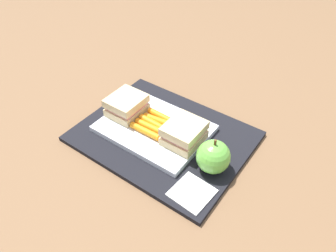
# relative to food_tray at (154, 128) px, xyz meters

# --- Properties ---
(ground_plane) EXTENTS (2.40, 2.40, 0.00)m
(ground_plane) POSITION_rel_food_tray_xyz_m (0.03, 0.00, -0.02)
(ground_plane) COLOR brown
(lunchbag_mat) EXTENTS (0.36, 0.28, 0.01)m
(lunchbag_mat) POSITION_rel_food_tray_xyz_m (0.03, 0.00, -0.01)
(lunchbag_mat) COLOR black
(lunchbag_mat) RESTS_ON ground_plane
(food_tray) EXTENTS (0.23, 0.17, 0.01)m
(food_tray) POSITION_rel_food_tray_xyz_m (0.00, 0.00, 0.00)
(food_tray) COLOR white
(food_tray) RESTS_ON lunchbag_mat
(sandwich_half_left) EXTENTS (0.07, 0.08, 0.04)m
(sandwich_half_left) POSITION_rel_food_tray_xyz_m (-0.08, 0.00, 0.03)
(sandwich_half_left) COLOR #DBC189
(sandwich_half_left) RESTS_ON food_tray
(sandwich_half_right) EXTENTS (0.07, 0.08, 0.04)m
(sandwich_half_right) POSITION_rel_food_tray_xyz_m (0.08, 0.00, 0.03)
(sandwich_half_right) COLOR #DBC189
(sandwich_half_right) RESTS_ON food_tray
(carrot_sticks_bundle) EXTENTS (0.08, 0.07, 0.02)m
(carrot_sticks_bundle) POSITION_rel_food_tray_xyz_m (-0.00, -0.00, 0.01)
(carrot_sticks_bundle) COLOR orange
(carrot_sticks_bundle) RESTS_ON food_tray
(apple) EXTENTS (0.07, 0.07, 0.08)m
(apple) POSITION_rel_food_tray_xyz_m (0.16, -0.02, 0.03)
(apple) COLOR #66B742
(apple) RESTS_ON lunchbag_mat
(paper_napkin) EXTENTS (0.08, 0.08, 0.00)m
(paper_napkin) POSITION_rel_food_tray_xyz_m (0.16, -0.09, -0.00)
(paper_napkin) COLOR white
(paper_napkin) RESTS_ON lunchbag_mat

